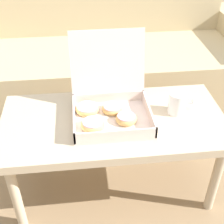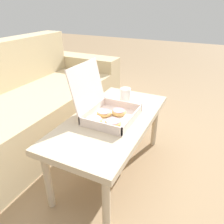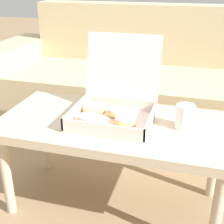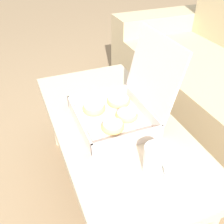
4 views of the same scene
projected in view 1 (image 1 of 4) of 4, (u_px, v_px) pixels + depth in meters
The scene contains 5 objects.
ground_plane at pixel (112, 173), 1.74m from camera, with size 12.00×12.00×0.00m, color #937756.
couch at pixel (99, 61), 2.21m from camera, with size 2.27×0.81×0.84m.
coffee_table at pixel (114, 128), 1.44m from camera, with size 1.03×0.50×0.44m.
pastry_box at pixel (107, 105), 1.40m from camera, with size 0.34×0.36×0.35m.
coffee_mug at pixel (178, 103), 1.43m from camera, with size 0.12×0.08×0.10m.
Camera 1 is at (-0.13, -1.20, 1.30)m, focal length 50.00 mm.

